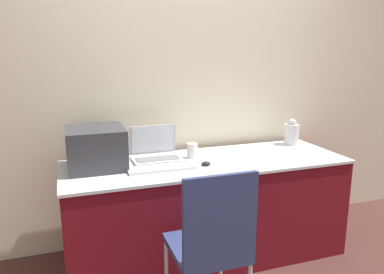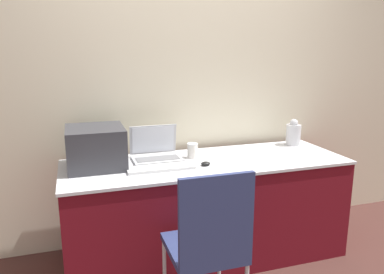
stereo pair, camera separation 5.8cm
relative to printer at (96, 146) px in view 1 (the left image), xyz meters
The scene contains 9 objects.
wall_back 0.94m from the printer, 24.25° to the left, with size 8.00×0.05×2.60m.
table 0.95m from the printer, ahead, with size 2.08×0.71×0.77m.
printer is the anchor object (origin of this frame).
laptop_left 0.45m from the printer, ahead, with size 0.36×0.27×0.24m.
external_keyboard 0.48m from the printer, 25.29° to the right, with size 0.46×0.14×0.02m.
coffee_cup 0.71m from the printer, ahead, with size 0.08×0.08×0.11m.
mouse 0.77m from the printer, 15.92° to the right, with size 0.07×0.05×0.03m.
metal_pitcher 1.66m from the printer, ahead, with size 0.12×0.12×0.23m.
chair 1.05m from the printer, 57.52° to the right, with size 0.40×0.44×0.96m.
Camera 1 is at (-0.97, -2.12, 1.57)m, focal length 35.00 mm.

